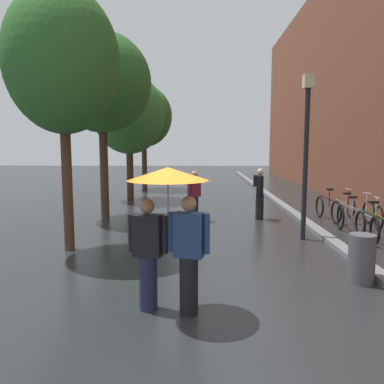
% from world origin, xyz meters
% --- Properties ---
extents(ground_plane, '(80.00, 80.00, 0.00)m').
position_xyz_m(ground_plane, '(0.00, 0.00, 0.00)').
color(ground_plane, '#26282B').
extents(kerb_strip, '(0.30, 36.00, 0.12)m').
position_xyz_m(kerb_strip, '(3.20, 10.00, 0.06)').
color(kerb_strip, slate).
rests_on(kerb_strip, ground).
extents(street_tree_0, '(2.45, 2.45, 5.73)m').
position_xyz_m(street_tree_0, '(-2.97, 3.08, 4.14)').
color(street_tree_0, '#473323').
rests_on(street_tree_0, ground).
extents(street_tree_1, '(3.15, 3.15, 5.94)m').
position_xyz_m(street_tree_1, '(-3.15, 6.97, 4.33)').
color(street_tree_1, '#473323').
rests_on(street_tree_1, ground).
extents(street_tree_2, '(3.09, 3.09, 5.43)m').
position_xyz_m(street_tree_2, '(-3.11, 11.18, 3.70)').
color(street_tree_2, '#473323').
rests_on(street_tree_2, ground).
extents(street_tree_3, '(3.04, 3.04, 5.60)m').
position_xyz_m(street_tree_3, '(-3.09, 15.24, 3.93)').
color(street_tree_3, '#473323').
rests_on(street_tree_3, ground).
extents(parked_bicycle_2, '(1.13, 0.78, 0.96)m').
position_xyz_m(parked_bicycle_2, '(4.62, 4.35, 0.38)').
color(parked_bicycle_2, black).
rests_on(parked_bicycle_2, ground).
extents(parked_bicycle_3, '(1.15, 0.82, 0.96)m').
position_xyz_m(parked_bicycle_3, '(4.47, 5.28, 0.38)').
color(parked_bicycle_3, black).
rests_on(parked_bicycle_3, ground).
extents(parked_bicycle_4, '(1.14, 0.79, 0.96)m').
position_xyz_m(parked_bicycle_4, '(4.63, 6.16, 0.38)').
color(parked_bicycle_4, black).
rests_on(parked_bicycle_4, ground).
extents(parked_bicycle_5, '(1.09, 0.72, 0.96)m').
position_xyz_m(parked_bicycle_5, '(4.47, 7.21, 0.38)').
color(parked_bicycle_5, black).
rests_on(parked_bicycle_5, ground).
extents(couple_under_umbrella, '(1.16, 1.13, 2.06)m').
position_xyz_m(couple_under_umbrella, '(-0.43, -0.06, 1.37)').
color(couple_under_umbrella, '#1E233D').
rests_on(couple_under_umbrella, ground).
extents(street_lamp_post, '(0.24, 0.24, 4.05)m').
position_xyz_m(street_lamp_post, '(2.60, 4.16, 2.38)').
color(street_lamp_post, black).
rests_on(street_lamp_post, ground).
extents(litter_bin, '(0.44, 0.44, 0.85)m').
position_xyz_m(litter_bin, '(2.78, 1.15, 0.42)').
color(litter_bin, '#4C4C51').
rests_on(litter_bin, ground).
extents(pedestrian_walking_midground, '(0.42, 0.48, 1.58)m').
position_xyz_m(pedestrian_walking_midground, '(-0.19, 6.44, 0.80)').
color(pedestrian_walking_midground, '#1E233D').
rests_on(pedestrian_walking_midground, ground).
extents(pedestrian_walking_far, '(0.37, 0.58, 1.64)m').
position_xyz_m(pedestrian_walking_far, '(1.89, 6.76, 0.87)').
color(pedestrian_walking_far, black).
rests_on(pedestrian_walking_far, ground).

